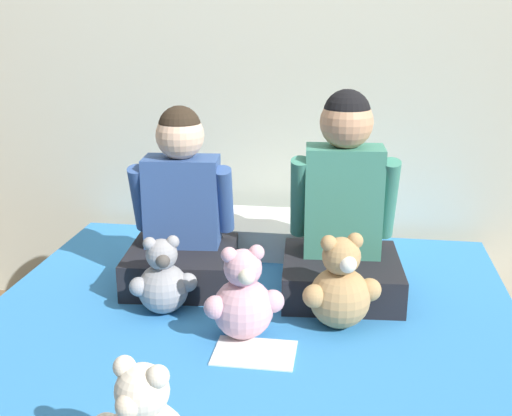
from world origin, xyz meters
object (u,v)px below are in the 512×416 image
at_px(teddy_bear_held_by_left_child, 163,281).
at_px(teddy_bear_held_by_right_child, 340,288).
at_px(child_on_right, 343,217).
at_px(teddy_bear_between_children, 243,300).
at_px(child_on_left, 182,217).
at_px(pillow_at_headboard, 272,233).
at_px(sign_card, 255,353).

bearing_deg(teddy_bear_held_by_left_child, teddy_bear_held_by_right_child, -22.16).
distance_m(child_on_right, teddy_bear_between_children, 0.45).
relative_size(child_on_right, teddy_bear_between_children, 2.40).
xyz_separation_m(child_on_left, pillow_at_headboard, (0.25, 0.33, -0.16)).
distance_m(child_on_left, child_on_right, 0.51).
bearing_deg(teddy_bear_held_by_left_child, teddy_bear_between_children, -44.55).
bearing_deg(pillow_at_headboard, sign_card, -86.28).
bearing_deg(child_on_right, teddy_bear_held_by_left_child, -158.78).
height_order(child_on_left, child_on_right, child_on_right).
xyz_separation_m(child_on_left, child_on_right, (0.51, 0.00, 0.02)).
bearing_deg(teddy_bear_between_children, pillow_at_headboard, 68.54).
relative_size(teddy_bear_held_by_right_child, teddy_bear_between_children, 1.04).
distance_m(teddy_bear_between_children, sign_card, 0.14).
height_order(child_on_right, sign_card, child_on_right).
distance_m(child_on_right, sign_card, 0.54).
relative_size(teddy_bear_held_by_left_child, pillow_at_headboard, 0.40).
distance_m(child_on_left, sign_card, 0.57).
height_order(child_on_left, teddy_bear_held_by_right_child, child_on_left).
relative_size(child_on_left, child_on_right, 0.91).
relative_size(teddy_bear_held_by_left_child, teddy_bear_between_children, 0.90).
bearing_deg(teddy_bear_between_children, teddy_bear_held_by_right_child, -0.46).
bearing_deg(sign_card, teddy_bear_between_children, 117.08).
height_order(child_on_left, pillow_at_headboard, child_on_left).
distance_m(child_on_left, teddy_bear_held_by_left_child, 0.26).
distance_m(child_on_right, teddy_bear_held_by_left_child, 0.57).
relative_size(pillow_at_headboard, sign_card, 2.78).
distance_m(teddy_bear_held_by_left_child, pillow_at_headboard, 0.62).
xyz_separation_m(teddy_bear_between_children, pillow_at_headboard, (-0.01, 0.68, -0.05)).
height_order(teddy_bear_between_children, pillow_at_headboard, teddy_bear_between_children).
height_order(child_on_left, teddy_bear_between_children, child_on_left).
height_order(teddy_bear_held_by_right_child, sign_card, teddy_bear_held_by_right_child).
bearing_deg(teddy_bear_held_by_right_child, child_on_left, 130.82).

